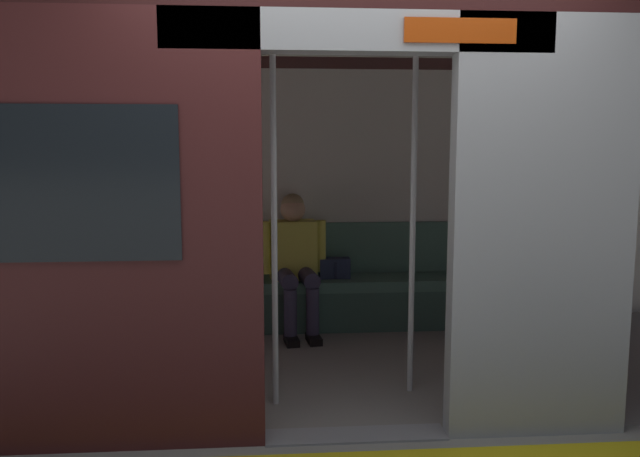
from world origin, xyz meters
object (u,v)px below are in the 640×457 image
person_seated (295,254)px  grab_pole_far (413,221)px  book (242,278)px  train_car (326,151)px  bench_seat (324,290)px  handbag (335,268)px  grab_pole_door (274,225)px

person_seated → grab_pole_far: grab_pole_far is taller
book → grab_pole_far: bearing=133.8°
person_seated → grab_pole_far: size_ratio=0.53×
train_car → book: 1.57m
train_car → bench_seat: 1.52m
bench_seat → grab_pole_far: bearing=106.5°
handbag → book: handbag is taller
bench_seat → grab_pole_far: grab_pole_far is taller
train_car → grab_pole_door: (0.36, 0.65, -0.43)m
person_seated → grab_pole_far: bearing=116.0°
train_car → grab_pole_door: size_ratio=2.91×
book → grab_pole_far: 1.96m
bench_seat → person_seated: 0.41m
grab_pole_door → grab_pole_far: same height
grab_pole_door → handbag: bearing=-107.8°
grab_pole_door → train_car: bearing=-119.1°
book → grab_pole_far: size_ratio=0.10×
person_seated → grab_pole_door: 1.60m
train_car → book: size_ratio=29.09×
book → grab_pole_door: grab_pole_door is taller
person_seated → book: size_ratio=5.28×
handbag → grab_pole_far: 1.63m
train_car → book: (0.63, -0.96, -1.08)m
bench_seat → person_seated: (0.25, 0.05, 0.32)m
handbag → book: size_ratio=1.18×
train_car → person_seated: train_car is taller
handbag → grab_pole_far: bearing=102.7°
train_car → book: bearing=-56.6°
person_seated → handbag: size_ratio=4.47×
handbag → bench_seat: bearing=25.1°
handbag → grab_pole_door: (0.52, 1.63, 0.58)m
person_seated → book: bearing=-9.2°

